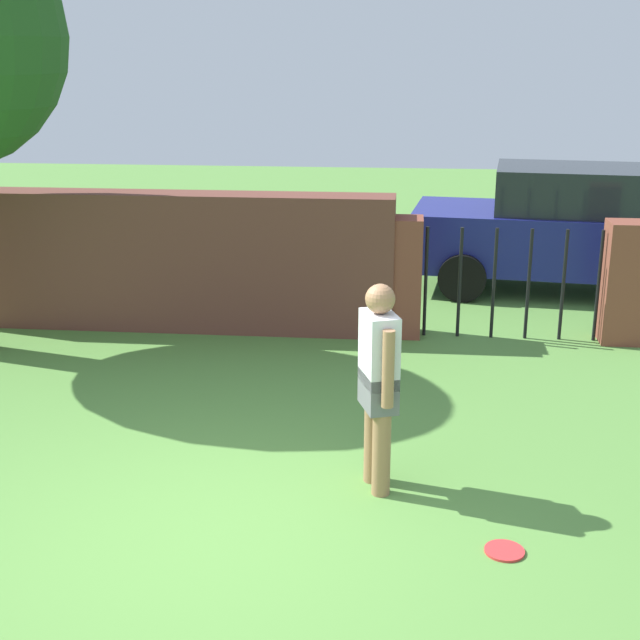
% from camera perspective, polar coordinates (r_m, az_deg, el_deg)
% --- Properties ---
extents(ground_plane, '(40.00, 40.00, 0.00)m').
position_cam_1_polar(ground_plane, '(6.32, -6.91, -13.81)').
color(ground_plane, '#568C3D').
extents(brick_wall, '(5.27, 0.50, 1.64)m').
position_cam_1_polar(brick_wall, '(10.64, -9.55, 3.75)').
color(brick_wall, brown).
rests_on(brick_wall, ground).
extents(person, '(0.33, 0.52, 1.62)m').
position_cam_1_polar(person, '(6.57, 3.81, -3.77)').
color(person, '#9E704C').
rests_on(person, ground).
extents(fence_gate, '(2.94, 0.44, 1.40)m').
position_cam_1_polar(fence_gate, '(10.37, 12.28, 2.55)').
color(fence_gate, brown).
rests_on(fence_gate, ground).
extents(car, '(4.37, 2.30, 1.72)m').
position_cam_1_polar(car, '(12.63, 15.76, 5.64)').
color(car, navy).
rests_on(car, ground).
extents(frisbee_red, '(0.27, 0.27, 0.02)m').
position_cam_1_polar(frisbee_red, '(6.25, 11.84, -14.40)').
color(frisbee_red, red).
rests_on(frisbee_red, ground).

